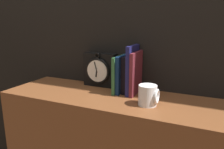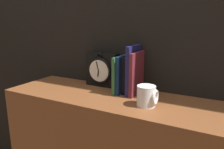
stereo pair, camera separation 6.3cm
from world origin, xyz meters
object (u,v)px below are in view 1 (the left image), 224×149
book_slot4_maroon (136,73)px  book_slot0_green (119,74)px  mug (148,95)px  clock (100,70)px  book_slot3_navy (132,70)px  book_slot2_black (128,74)px  book_slot1_navy (122,74)px

book_slot4_maroon → book_slot0_green: bearing=180.0°
book_slot0_green → mug: size_ratio=2.07×
clock → book_slot3_navy: bearing=-11.6°
clock → book_slot2_black: clock is taller
mug → book_slot1_navy: bearing=142.4°
book_slot1_navy → book_slot3_navy: book_slot3_navy is taller
book_slot1_navy → book_slot4_maroon: 0.07m
book_slot0_green → book_slot4_maroon: 0.09m
clock → book_slot0_green: size_ratio=1.04×
book_slot0_green → book_slot3_navy: size_ratio=0.77×
book_slot4_maroon → book_slot2_black: bearing=161.0°
book_slot2_black → book_slot3_navy: size_ratio=0.77×
clock → book_slot1_navy: (0.15, -0.04, 0.00)m
mug → clock: bearing=151.7°
book_slot4_maroon → mug: size_ratio=2.36×
book_slot1_navy → book_slot4_maroon: (0.07, -0.00, 0.01)m
book_slot2_black → mug: (0.14, -0.14, -0.05)m
mug → book_slot2_black: bearing=135.2°
book_slot4_maroon → mug: bearing=-52.6°
book_slot0_green → book_slot2_black: 0.05m
book_slot3_navy → mug: bearing=-48.0°
book_slot3_navy → mug: book_slot3_navy is taller
book_slot0_green → book_slot4_maroon: size_ratio=0.88×
book_slot2_black → book_slot4_maroon: 0.05m
book_slot1_navy → book_slot4_maroon: bearing=-3.5°
book_slot1_navy → book_slot2_black: book_slot1_navy is taller
clock → book_slot3_navy: 0.21m
book_slot0_green → mug: bearing=-34.1°
book_slot0_green → book_slot1_navy: book_slot1_navy is taller
book_slot3_navy → book_slot1_navy: bearing=178.9°
clock → book_slot4_maroon: (0.22, -0.04, 0.01)m
clock → book_slot2_black: (0.17, -0.03, 0.00)m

